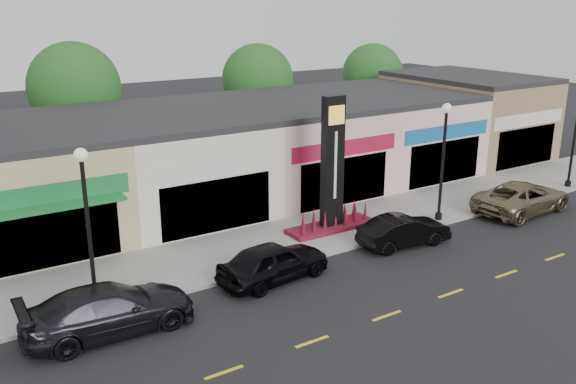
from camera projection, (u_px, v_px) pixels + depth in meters
name	position (u px, v px, depth m)	size (l,w,h in m)	color
ground	(333.00, 282.00, 22.57)	(120.00, 120.00, 0.00)	black
sidewalk	(272.00, 243.00, 26.05)	(52.00, 4.30, 0.15)	gray
curb	(301.00, 261.00, 24.24)	(52.00, 0.20, 0.15)	gray
shop_beige	(23.00, 181.00, 26.73)	(7.00, 10.85, 4.80)	tan
shop_cream	(173.00, 160.00, 30.32)	(7.00, 10.01, 4.80)	silver
shop_pink_w	(291.00, 143.00, 33.90)	(7.00, 10.01, 4.80)	beige
shop_pink_e	(386.00, 129.00, 37.48)	(7.00, 10.01, 4.80)	beige
shop_tan	(466.00, 114.00, 40.99)	(7.00, 10.01, 5.30)	#8F6D53
tree_rear_west	(74.00, 88.00, 34.66)	(5.20, 5.20, 7.83)	#382619
tree_rear_mid	(258.00, 80.00, 40.90)	(4.80, 4.80, 7.29)	#382619
tree_rear_east	(372.00, 74.00, 46.09)	(4.60, 4.60, 6.94)	#382619
lamp_west_near	(87.00, 213.00, 19.45)	(0.44, 0.44, 5.47)	black
lamp_east_near	(444.00, 150.00, 27.63)	(0.44, 0.44, 5.47)	black
lamp_east_far	(576.00, 127.00, 32.75)	(0.44, 0.44, 5.47)	black
pylon_sign	(332.00, 184.00, 26.80)	(4.20, 1.30, 6.00)	#5D1019
car_dark_sedan	(109.00, 310.00, 18.96)	(5.33, 2.17, 1.55)	black
car_black_sedan	(274.00, 262.00, 22.50)	(4.39, 1.77, 1.49)	black
car_black_conv	(404.00, 231.00, 25.76)	(4.05, 1.41, 1.33)	black
car_gold_suv	(522.00, 197.00, 29.85)	(5.47, 2.52, 1.52)	#786D4C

